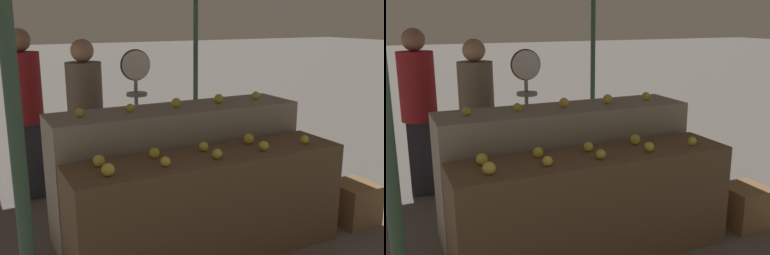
% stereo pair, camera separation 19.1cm
% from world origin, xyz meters
% --- Properties ---
extents(ground_plane, '(60.00, 60.00, 0.00)m').
position_xyz_m(ground_plane, '(0.00, 0.00, 0.00)').
color(ground_plane, '#66605B').
extents(display_counter_front, '(2.22, 0.55, 0.85)m').
position_xyz_m(display_counter_front, '(0.00, 0.00, 0.43)').
color(display_counter_front, brown).
rests_on(display_counter_front, ground_plane).
extents(display_counter_back, '(2.22, 0.55, 1.12)m').
position_xyz_m(display_counter_back, '(0.00, 0.60, 0.56)').
color(display_counter_back, gray).
rests_on(display_counter_back, ground_plane).
extents(apple_front_0, '(0.09, 0.09, 0.09)m').
position_xyz_m(apple_front_0, '(-0.85, -0.10, 0.90)').
color(apple_front_0, yellow).
rests_on(apple_front_0, display_counter_front).
extents(apple_front_1, '(0.07, 0.07, 0.07)m').
position_xyz_m(apple_front_1, '(-0.43, -0.10, 0.89)').
color(apple_front_1, yellow).
rests_on(apple_front_1, display_counter_front).
extents(apple_front_2, '(0.08, 0.08, 0.08)m').
position_xyz_m(apple_front_2, '(-0.01, -0.11, 0.89)').
color(apple_front_2, gold).
rests_on(apple_front_2, display_counter_front).
extents(apple_front_3, '(0.08, 0.08, 0.08)m').
position_xyz_m(apple_front_3, '(0.42, -0.10, 0.89)').
color(apple_front_3, gold).
rests_on(apple_front_3, display_counter_front).
extents(apple_front_4, '(0.07, 0.07, 0.07)m').
position_xyz_m(apple_front_4, '(0.84, -0.10, 0.89)').
color(apple_front_4, gold).
rests_on(apple_front_4, display_counter_front).
extents(apple_front_5, '(0.09, 0.09, 0.09)m').
position_xyz_m(apple_front_5, '(-0.85, 0.12, 0.90)').
color(apple_front_5, yellow).
rests_on(apple_front_5, display_counter_front).
extents(apple_front_6, '(0.08, 0.08, 0.08)m').
position_xyz_m(apple_front_6, '(-0.42, 0.12, 0.89)').
color(apple_front_6, gold).
rests_on(apple_front_6, display_counter_front).
extents(apple_front_7, '(0.08, 0.08, 0.08)m').
position_xyz_m(apple_front_7, '(-0.01, 0.10, 0.89)').
color(apple_front_7, yellow).
rests_on(apple_front_7, display_counter_front).
extents(apple_front_8, '(0.09, 0.09, 0.09)m').
position_xyz_m(apple_front_8, '(0.43, 0.12, 0.90)').
color(apple_front_8, gold).
rests_on(apple_front_8, display_counter_front).
extents(apple_back_0, '(0.07, 0.07, 0.07)m').
position_xyz_m(apple_back_0, '(-0.85, 0.60, 1.15)').
color(apple_back_0, gold).
rests_on(apple_back_0, display_counter_back).
extents(apple_back_1, '(0.07, 0.07, 0.07)m').
position_xyz_m(apple_back_1, '(-0.43, 0.60, 1.15)').
color(apple_back_1, gold).
rests_on(apple_back_1, display_counter_back).
extents(apple_back_2, '(0.09, 0.09, 0.09)m').
position_xyz_m(apple_back_2, '(-0.01, 0.60, 1.16)').
color(apple_back_2, yellow).
rests_on(apple_back_2, display_counter_back).
extents(apple_back_3, '(0.09, 0.09, 0.09)m').
position_xyz_m(apple_back_3, '(0.42, 0.59, 1.16)').
color(apple_back_3, gold).
rests_on(apple_back_3, display_counter_back).
extents(apple_back_4, '(0.08, 0.08, 0.08)m').
position_xyz_m(apple_back_4, '(0.83, 0.60, 1.15)').
color(apple_back_4, yellow).
rests_on(apple_back_4, display_counter_back).
extents(produce_scale, '(0.30, 0.20, 1.59)m').
position_xyz_m(produce_scale, '(-0.17, 1.15, 1.16)').
color(produce_scale, '#99999E').
rests_on(produce_scale, ground_plane).
extents(person_vendor_at_scale, '(0.43, 0.43, 1.68)m').
position_xyz_m(person_vendor_at_scale, '(-0.59, 1.46, 0.97)').
color(person_vendor_at_scale, '#2D2D38').
rests_on(person_vendor_at_scale, ground_plane).
extents(person_customer_left, '(0.42, 0.42, 1.78)m').
position_xyz_m(person_customer_left, '(-1.10, 1.93, 1.03)').
color(person_customer_left, '#2D2D38').
rests_on(person_customer_left, ground_plane).
extents(wooden_crate_side, '(0.38, 0.38, 0.38)m').
position_xyz_m(wooden_crate_side, '(1.49, -0.09, 0.19)').
color(wooden_crate_side, olive).
rests_on(wooden_crate_side, ground_plane).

